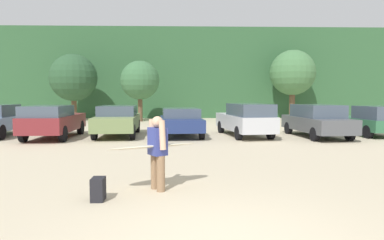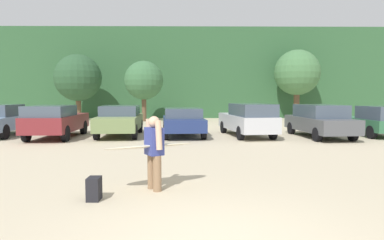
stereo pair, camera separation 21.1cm
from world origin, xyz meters
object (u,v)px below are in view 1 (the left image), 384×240
at_px(parked_car_silver, 246,119).
at_px(backpack_dropped, 98,189).
at_px(parked_car_olive_green, 118,120).
at_px(surfboard_cream, 153,146).
at_px(parked_car_maroon, 53,121).
at_px(parked_car_dark_gray, 317,120).
at_px(person_adult, 158,149).
at_px(parked_car_navy, 181,121).
at_px(parked_car_forest_green, 371,120).

height_order(parked_car_silver, backpack_dropped, parked_car_silver).
relative_size(parked_car_olive_green, surfboard_cream, 2.28).
relative_size(parked_car_maroon, surfboard_cream, 2.19).
bearing_deg(backpack_dropped, parked_car_maroon, 113.94).
bearing_deg(parked_car_dark_gray, backpack_dropped, 136.31).
xyz_separation_m(parked_car_dark_gray, person_adult, (-7.09, -9.40, 0.07)).
bearing_deg(parked_car_navy, parked_car_silver, -96.95).
distance_m(parked_car_dark_gray, surfboard_cream, 11.74).
distance_m(parked_car_maroon, parked_car_silver, 9.22).
distance_m(person_adult, backpack_dropped, 1.49).
height_order(parked_car_maroon, parked_car_forest_green, parked_car_maroon).
distance_m(parked_car_navy, person_adult, 9.92).
bearing_deg(parked_car_olive_green, parked_car_maroon, 105.61).
height_order(parked_car_olive_green, parked_car_silver, parked_car_silver).
xyz_separation_m(parked_car_silver, parked_car_dark_gray, (3.42, -0.36, -0.03)).
xyz_separation_m(parked_car_olive_green, parked_car_navy, (3.15, -0.27, -0.06)).
distance_m(parked_car_silver, backpack_dropped, 11.56).
relative_size(person_adult, backpack_dropped, 3.54).
bearing_deg(parked_car_maroon, parked_car_silver, -88.29).
height_order(parked_car_maroon, person_adult, person_adult).
distance_m(parked_car_maroon, surfboard_cream, 10.59).
relative_size(parked_car_navy, parked_car_dark_gray, 0.90).
relative_size(parked_car_navy, parked_car_forest_green, 1.03).
relative_size(parked_car_dark_gray, backpack_dropped, 10.51).
xyz_separation_m(person_adult, surfboard_cream, (-0.10, 0.13, 0.03)).
distance_m(parked_car_olive_green, person_adult, 10.52).
relative_size(parked_car_olive_green, parked_car_navy, 1.12).
distance_m(parked_car_forest_green, person_adult, 14.06).
bearing_deg(backpack_dropped, person_adult, 33.96).
bearing_deg(parked_car_silver, person_adult, 151.07).
bearing_deg(parked_car_maroon, backpack_dropped, -157.76).
distance_m(parked_car_olive_green, parked_car_dark_gray, 9.78).
distance_m(parked_car_dark_gray, person_adult, 11.78).
distance_m(parked_car_navy, parked_car_forest_green, 9.53).
xyz_separation_m(person_adult, backpack_dropped, (-1.10, -0.74, -0.67)).
distance_m(person_adult, surfboard_cream, 0.16).
bearing_deg(parked_car_silver, surfboard_cream, 150.31).
distance_m(parked_car_silver, surfboard_cream, 10.35).
bearing_deg(parked_car_dark_gray, parked_car_forest_green, -85.56).
relative_size(parked_car_silver, backpack_dropped, 10.99).
height_order(parked_car_silver, surfboard_cream, parked_car_silver).
height_order(parked_car_navy, backpack_dropped, parked_car_navy).
height_order(parked_car_maroon, parked_car_dark_gray, parked_car_dark_gray).
height_order(parked_car_dark_gray, parked_car_forest_green, parked_car_dark_gray).
height_order(parked_car_dark_gray, person_adult, person_adult).
distance_m(parked_car_navy, parked_car_dark_gray, 6.63).
bearing_deg(backpack_dropped, parked_car_silver, 65.55).
bearing_deg(parked_car_navy, backpack_dropped, 167.12).
xyz_separation_m(parked_car_maroon, backpack_dropped, (4.42, -9.96, -0.62)).
height_order(parked_car_dark_gray, backpack_dropped, parked_car_dark_gray).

